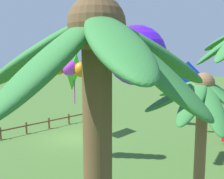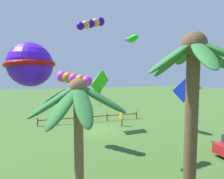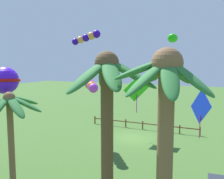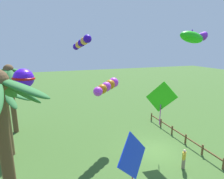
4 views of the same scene
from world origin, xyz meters
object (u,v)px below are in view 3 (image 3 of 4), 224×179
kite_fish_5 (173,38)px  palm_tree_2 (108,92)px  kite_tube_2 (87,37)px  spectator_0 (164,132)px  palm_tree_1 (166,105)px  palm_tree_0 (10,113)px  kite_diamond_0 (137,88)px  kite_tube_4 (90,84)px  kite_diamond_3 (201,107)px  kite_ball_1 (5,80)px

kite_fish_5 → palm_tree_2: bearing=83.0°
kite_tube_2 → kite_fish_5: (-5.47, -5.59, 0.26)m
spectator_0 → kite_fish_5: bearing=129.3°
palm_tree_1 → spectator_0: size_ratio=5.08×
palm_tree_0 → spectator_0: palm_tree_0 is taller
palm_tree_2 → kite_diamond_0: 11.44m
palm_tree_0 → kite_tube_4: 8.50m
palm_tree_1 → kite_tube_2: kite_tube_2 is taller
palm_tree_1 → kite_diamond_3: palm_tree_1 is taller
kite_ball_1 → kite_tube_2: kite_tube_2 is taller
palm_tree_0 → kite_diamond_3: kite_diamond_3 is taller
palm_tree_2 → palm_tree_0: bearing=8.2°
palm_tree_2 → kite_tube_4: bearing=-54.9°
palm_tree_2 → kite_diamond_0: bearing=-79.4°
kite_tube_2 → palm_tree_1: bearing=138.0°
spectator_0 → kite_diamond_3: size_ratio=0.47×
kite_fish_5 → palm_tree_1: bearing=99.2°
palm_tree_1 → kite_tube_2: bearing=-42.0°
palm_tree_2 → kite_tube_4: palm_tree_2 is taller
palm_tree_0 → kite_tube_4: (-0.68, -8.41, 1.04)m
palm_tree_2 → kite_fish_5: kite_fish_5 is taller
kite_ball_1 → kite_diamond_3: 13.08m
kite_fish_5 → kite_diamond_0: bearing=-7.4°
kite_diamond_0 → kite_tube_2: (2.06, 6.04, 4.44)m
kite_tube_4 → kite_fish_5: 8.43m
kite_tube_4 → kite_diamond_3: bearing=168.1°
palm_tree_0 → kite_tube_4: size_ratio=1.97×
kite_diamond_3 → kite_tube_2: bearing=2.7°
spectator_0 → kite_diamond_0: kite_diamond_0 is taller
palm_tree_0 → spectator_0: 14.65m
kite_tube_2 → kite_tube_4: (1.15, -2.39, -3.85)m
palm_tree_2 → kite_ball_1: palm_tree_2 is taller
palm_tree_2 → kite_diamond_0: size_ratio=2.11×
palm_tree_2 → kite_fish_5: 11.46m
palm_tree_1 → kite_ball_1: bearing=-10.1°
spectator_0 → kite_tube_2: (4.69, 6.56, 8.62)m
palm_tree_1 → kite_tube_2: 10.69m
spectator_0 → kite_tube_4: kite_tube_4 is taller
kite_ball_1 → kite_tube_4: kite_ball_1 is taller
kite_diamond_0 → kite_fish_5: bearing=172.6°
kite_ball_1 → kite_tube_4: 7.57m
spectator_0 → kite_diamond_0: size_ratio=0.41×
palm_tree_1 → kite_fish_5: size_ratio=3.83×
kite_tube_4 → kite_ball_1: bearing=71.4°
kite_ball_1 → palm_tree_1: bearing=169.9°
palm_tree_1 → kite_diamond_3: size_ratio=2.41×
spectator_0 → kite_ball_1: bearing=53.9°
kite_diamond_0 → spectator_0: bearing=-168.8°
kite_ball_1 → kite_fish_5: kite_fish_5 is taller
palm_tree_2 → kite_diamond_3: size_ratio=2.41×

